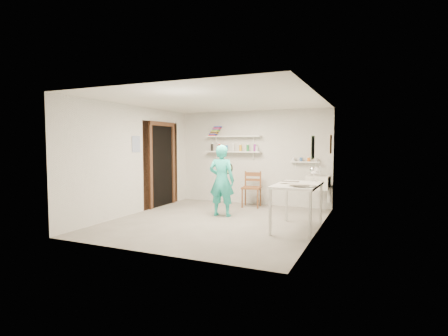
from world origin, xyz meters
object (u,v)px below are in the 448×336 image
at_px(wooden_chair, 251,188).
at_px(work_table, 297,207).
at_px(wall_clock, 227,168).
at_px(desk_lamp, 314,170).
at_px(belfast_sink, 318,182).
at_px(man, 222,180).

xyz_separation_m(wooden_chair, work_table, (1.51, -1.83, -0.06)).
bearing_deg(wall_clock, work_table, -29.45).
height_order(wall_clock, desk_lamp, wall_clock).
relative_size(belfast_sink, wall_clock, 2.17).
bearing_deg(desk_lamp, belfast_sink, 94.47).
bearing_deg(work_table, belfast_sink, 86.36).
xyz_separation_m(belfast_sink, man, (-1.86, -1.18, 0.07)).
xyz_separation_m(wall_clock, work_table, (1.73, -0.77, -0.61)).
xyz_separation_m(belfast_sink, work_table, (-0.11, -1.73, -0.28)).
bearing_deg(belfast_sink, wooden_chair, 176.62).
height_order(man, desk_lamp, man).
height_order(wall_clock, work_table, wall_clock).
relative_size(man, wall_clock, 5.56).
distance_m(belfast_sink, desk_lamp, 1.28).
relative_size(wooden_chair, desk_lamp, 6.09).
bearing_deg(man, wooden_chair, -105.80).
xyz_separation_m(man, wall_clock, (0.02, 0.22, 0.26)).
bearing_deg(belfast_sink, desk_lamp, -85.53).
bearing_deg(work_table, desk_lamp, 67.58).
bearing_deg(wall_clock, belfast_sink, 22.16).
xyz_separation_m(man, wooden_chair, (0.23, 1.27, -0.29)).
relative_size(work_table, desk_lamp, 8.00).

